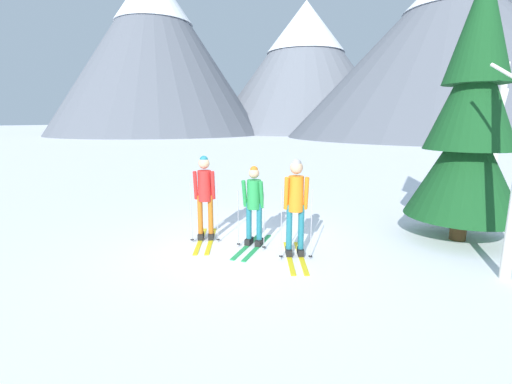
# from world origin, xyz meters

# --- Properties ---
(ground_plane) EXTENTS (400.00, 400.00, 0.00)m
(ground_plane) POSITION_xyz_m (0.00, 0.00, 0.00)
(ground_plane) COLOR white
(skier_in_red) EXTENTS (0.86, 1.67, 1.80)m
(skier_in_red) POSITION_xyz_m (-1.00, 0.03, 1.02)
(skier_in_red) COLOR yellow
(skier_in_red) RESTS_ON ground
(skier_in_green) EXTENTS (0.61, 1.59, 1.63)m
(skier_in_green) POSITION_xyz_m (0.10, -0.01, 0.88)
(skier_in_green) COLOR green
(skier_in_green) RESTS_ON ground
(skier_in_orange) EXTENTS (0.81, 1.63, 1.83)m
(skier_in_orange) POSITION_xyz_m (1.00, -0.28, 1.05)
(skier_in_orange) COLOR yellow
(skier_in_orange) RESTS_ON ground
(pine_tree_near) EXTENTS (2.24, 2.24, 5.42)m
(pine_tree_near) POSITION_xyz_m (4.11, 1.74, 2.48)
(pine_tree_near) COLOR #51381E
(pine_tree_near) RESTS_ON ground
(birch_tree_tall) EXTENTS (1.35, 0.95, 3.81)m
(birch_tree_tall) POSITION_xyz_m (5.04, 3.34, 1.97)
(birch_tree_tall) COLOR silver
(birch_tree_tall) RESTS_ON ground
(mountain_ridge_distant) EXTENTS (106.23, 59.26, 29.55)m
(mountain_ridge_distant) POSITION_xyz_m (-2.94, 58.31, 13.26)
(mountain_ridge_distant) COLOR slate
(mountain_ridge_distant) RESTS_ON ground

